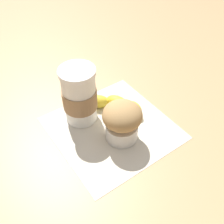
% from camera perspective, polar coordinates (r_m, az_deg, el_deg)
% --- Properties ---
extents(ground_plane, '(3.00, 3.00, 0.00)m').
position_cam_1_polar(ground_plane, '(0.63, -0.00, -3.49)').
color(ground_plane, tan).
extents(paper_napkin, '(0.33, 0.33, 0.00)m').
position_cam_1_polar(paper_napkin, '(0.63, -0.00, -3.45)').
color(paper_napkin, beige).
rests_on(paper_napkin, ground_plane).
extents(coffee_cup, '(0.08, 0.08, 0.14)m').
position_cam_1_polar(coffee_cup, '(0.61, -7.08, 3.47)').
color(coffee_cup, white).
rests_on(coffee_cup, paper_napkin).
extents(muffin, '(0.09, 0.09, 0.10)m').
position_cam_1_polar(muffin, '(0.57, 2.20, -1.93)').
color(muffin, white).
rests_on(muffin, paper_napkin).
extents(banana, '(0.17, 0.11, 0.03)m').
position_cam_1_polar(banana, '(0.67, -1.08, 1.78)').
color(banana, yellow).
rests_on(banana, paper_napkin).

